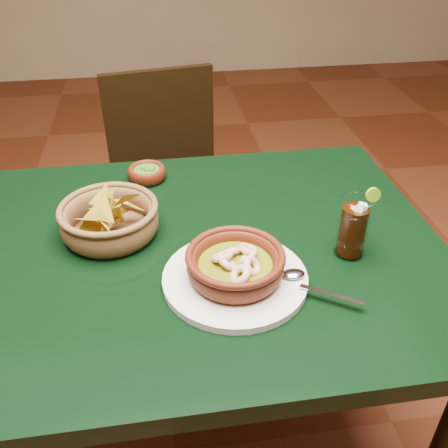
{
  "coord_description": "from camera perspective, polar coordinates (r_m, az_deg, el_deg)",
  "views": [
    {
      "loc": [
        0.02,
        -0.83,
        1.37
      ],
      "look_at": [
        0.14,
        -0.02,
        0.81
      ],
      "focal_mm": 40.0,
      "sensor_mm": 36.0,
      "label": 1
    }
  ],
  "objects": [
    {
      "name": "shrimp_plate",
      "position": [
        0.93,
        1.34,
        -5.06
      ],
      "size": [
        0.35,
        0.27,
        0.07
      ],
      "color": "silver",
      "rests_on": "dining_table"
    },
    {
      "name": "guacamole_ramekin",
      "position": [
        1.28,
        -8.8,
        5.77
      ],
      "size": [
        0.11,
        0.11,
        0.04
      ],
      "color": "#451509",
      "rests_on": "dining_table"
    },
    {
      "name": "dining_chair",
      "position": [
        1.78,
        -6.03,
        4.0
      ],
      "size": [
        0.46,
        0.46,
        0.87
      ],
      "color": "black",
      "rests_on": "ground"
    },
    {
      "name": "chip_basket",
      "position": [
        1.08,
        -12.97,
        0.58
      ],
      "size": [
        0.24,
        0.24,
        0.13
      ],
      "color": "brown",
      "rests_on": "dining_table"
    },
    {
      "name": "dining_table",
      "position": [
        1.1,
        -7.43,
        -6.88
      ],
      "size": [
        1.2,
        0.8,
        0.75
      ],
      "color": "black",
      "rests_on": "ground"
    },
    {
      "name": "cola_drink",
      "position": [
        1.01,
        14.54,
        -0.33
      ],
      "size": [
        0.13,
        0.13,
        0.15
      ],
      "color": "white",
      "rests_on": "dining_table"
    },
    {
      "name": "glass_ashtray",
      "position": [
        1.13,
        -15.68,
        0.42
      ],
      "size": [
        0.12,
        0.12,
        0.03
      ],
      "color": "white",
      "rests_on": "dining_table"
    }
  ]
}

